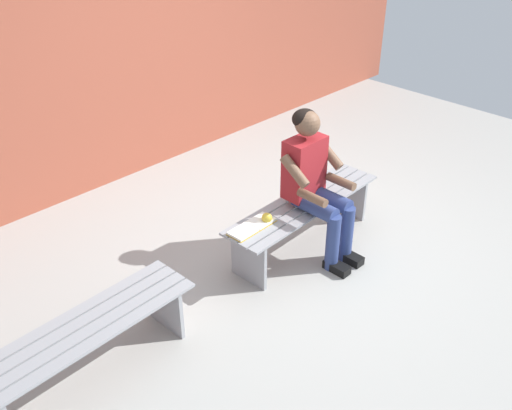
% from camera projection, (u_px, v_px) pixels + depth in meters
% --- Properties ---
extents(ground_plane, '(10.00, 7.00, 0.04)m').
position_uv_depth(ground_plane, '(315.00, 374.00, 3.72)').
color(ground_plane, '#9E9E99').
extents(brick_wall, '(9.50, 0.24, 2.26)m').
position_uv_depth(brick_wall, '(93.00, 71.00, 5.39)').
color(brick_wall, '#9E4C38').
rests_on(brick_wall, ground).
extents(bench_near, '(1.60, 0.45, 0.42)m').
position_uv_depth(bench_near, '(304.00, 213.00, 4.77)').
color(bench_near, gray).
rests_on(bench_near, ground).
extents(bench_far, '(1.48, 0.44, 0.42)m').
position_uv_depth(bench_far, '(87.00, 339.00, 3.53)').
color(bench_far, gray).
rests_on(bench_far, ground).
extents(person_seated, '(0.50, 0.69, 1.23)m').
position_uv_depth(person_seated, '(315.00, 180.00, 4.53)').
color(person_seated, maroon).
rests_on(person_seated, ground).
extents(apple, '(0.08, 0.08, 0.08)m').
position_uv_depth(apple, '(267.00, 218.00, 4.44)').
color(apple, gold).
rests_on(apple, bench_near).
extents(book_open, '(0.42, 0.17, 0.02)m').
position_uv_depth(book_open, '(252.00, 227.00, 4.39)').
color(book_open, white).
rests_on(book_open, bench_near).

